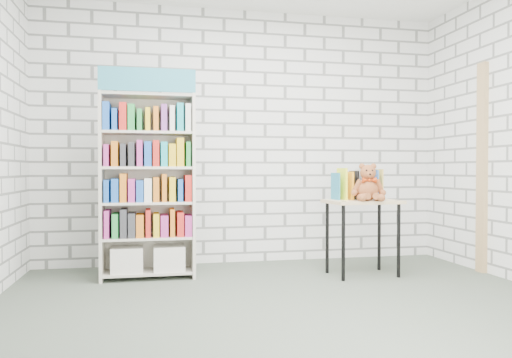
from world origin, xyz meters
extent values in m
plane|color=#464F43|center=(0.00, 0.00, 0.00)|extent=(4.50, 4.50, 0.00)
cube|color=silver|center=(0.00, 2.00, 1.40)|extent=(4.50, 0.02, 2.80)
cube|color=silver|center=(0.00, -2.00, 1.40)|extent=(4.50, 0.02, 2.80)
cube|color=beige|center=(-1.47, 1.35, 0.87)|extent=(0.03, 0.34, 1.75)
cube|color=beige|center=(-0.63, 1.35, 0.87)|extent=(0.03, 0.34, 1.75)
cube|color=beige|center=(-1.05, 1.51, 0.87)|extent=(0.87, 0.02, 1.75)
cube|color=teal|center=(-1.05, 1.19, 1.85)|extent=(0.87, 0.02, 0.21)
cube|color=beige|center=(-1.05, 1.35, 0.06)|extent=(0.81, 0.32, 0.02)
cube|color=beige|center=(-1.05, 1.35, 0.39)|extent=(0.81, 0.32, 0.02)
cube|color=beige|center=(-1.05, 1.35, 0.72)|extent=(0.81, 0.32, 0.02)
cube|color=beige|center=(-1.05, 1.35, 1.05)|extent=(0.81, 0.32, 0.02)
cube|color=beige|center=(-1.05, 1.35, 1.38)|extent=(0.81, 0.32, 0.02)
cube|color=beige|center=(-1.05, 1.35, 1.73)|extent=(0.81, 0.32, 0.02)
cube|color=silver|center=(-1.25, 1.35, 0.19)|extent=(0.29, 0.28, 0.23)
cube|color=silver|center=(-0.86, 1.35, 0.19)|extent=(0.29, 0.28, 0.23)
cube|color=#BF338C|center=(-1.05, 1.34, 0.52)|extent=(0.81, 0.28, 0.23)
cube|color=#19A5B2|center=(-1.05, 1.34, 0.85)|extent=(0.81, 0.28, 0.23)
cube|color=white|center=(-1.05, 1.34, 1.18)|extent=(0.81, 0.28, 0.23)
cube|color=purple|center=(-1.05, 1.34, 1.51)|extent=(0.81, 0.28, 0.23)
cube|color=#D5B080|center=(0.99, 1.06, 0.72)|extent=(0.71, 0.52, 0.03)
cylinder|color=black|center=(0.72, 0.86, 0.35)|extent=(0.03, 0.03, 0.70)
cylinder|color=black|center=(0.69, 1.23, 0.35)|extent=(0.03, 0.03, 0.70)
cylinder|color=black|center=(1.29, 0.90, 0.35)|extent=(0.03, 0.03, 0.70)
cylinder|color=black|center=(1.27, 1.26, 0.35)|extent=(0.03, 0.03, 0.70)
cylinder|color=black|center=(0.73, 0.87, 0.73)|extent=(0.05, 0.05, 0.01)
cylinder|color=black|center=(1.28, 0.91, 0.73)|extent=(0.05, 0.05, 0.01)
cube|color=teal|center=(0.75, 1.16, 0.88)|extent=(0.03, 0.21, 0.28)
cube|color=#F5FF28|center=(0.82, 1.16, 0.88)|extent=(0.03, 0.21, 0.28)
cube|color=#FFA41B|center=(0.89, 1.16, 0.88)|extent=(0.03, 0.21, 0.28)
cube|color=black|center=(0.95, 1.17, 0.88)|extent=(0.03, 0.21, 0.28)
cube|color=silver|center=(1.02, 1.17, 0.88)|extent=(0.03, 0.21, 0.28)
cube|color=red|center=(1.08, 1.18, 0.88)|extent=(0.03, 0.21, 0.28)
cube|color=#2E64AE|center=(1.15, 1.18, 0.88)|extent=(0.03, 0.21, 0.28)
cube|color=gold|center=(1.22, 1.19, 0.88)|extent=(0.03, 0.21, 0.28)
ellipsoid|color=brown|center=(1.01, 0.98, 0.84)|extent=(0.21, 0.18, 0.21)
sphere|color=brown|center=(1.01, 0.97, 1.00)|extent=(0.15, 0.15, 0.15)
sphere|color=brown|center=(0.96, 1.00, 1.06)|extent=(0.06, 0.06, 0.06)
sphere|color=brown|center=(1.07, 0.98, 1.06)|extent=(0.06, 0.06, 0.06)
sphere|color=brown|center=(1.00, 0.91, 0.98)|extent=(0.06, 0.06, 0.06)
sphere|color=black|center=(0.97, 0.92, 1.02)|extent=(0.02, 0.02, 0.02)
sphere|color=black|center=(1.02, 0.91, 1.02)|extent=(0.02, 0.02, 0.02)
sphere|color=black|center=(0.99, 0.89, 0.99)|extent=(0.02, 0.02, 0.02)
cylinder|color=brown|center=(0.90, 0.98, 0.87)|extent=(0.11, 0.10, 0.15)
cylinder|color=brown|center=(1.11, 0.94, 0.87)|extent=(0.11, 0.08, 0.15)
sphere|color=brown|center=(0.87, 0.97, 0.81)|extent=(0.06, 0.06, 0.06)
sphere|color=brown|center=(1.14, 0.92, 0.81)|extent=(0.06, 0.06, 0.06)
cylinder|color=brown|center=(0.93, 0.89, 0.78)|extent=(0.08, 0.16, 0.08)
cylinder|color=brown|center=(1.05, 0.86, 0.78)|extent=(0.13, 0.17, 0.08)
sphere|color=brown|center=(0.89, 0.82, 0.77)|extent=(0.07, 0.07, 0.07)
sphere|color=brown|center=(1.06, 0.79, 0.77)|extent=(0.07, 0.07, 0.07)
cone|color=#AF320A|center=(0.96, 0.92, 0.93)|extent=(0.07, 0.07, 0.06)
cone|color=#AF320A|center=(1.03, 0.91, 0.93)|extent=(0.07, 0.07, 0.06)
sphere|color=#AF320A|center=(1.00, 0.91, 0.93)|extent=(0.03, 0.03, 0.03)
cube|color=tan|center=(2.23, 0.95, 1.05)|extent=(0.05, 0.12, 2.10)
camera|label=1|loc=(-1.01, -3.48, 1.03)|focal=35.00mm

